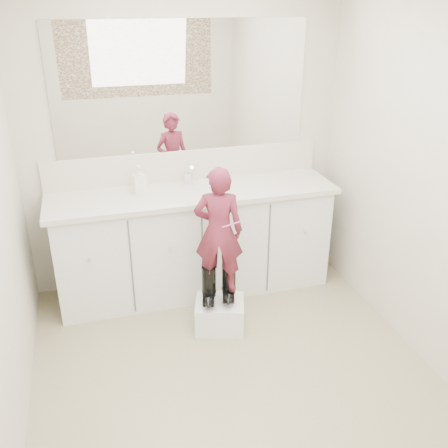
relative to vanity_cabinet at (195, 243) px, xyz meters
name	(u,v)px	position (x,y,z in m)	size (l,w,h in m)	color
floor	(239,383)	(0.00, -1.23, -0.42)	(3.00, 3.00, 0.00)	#867957
wall_back	(185,143)	(0.00, 0.27, 0.77)	(2.60, 2.60, 0.00)	beige
wall_front	(402,415)	(0.00, -2.73, 0.77)	(2.60, 2.60, 0.00)	beige
wall_right	(442,191)	(1.30, -1.23, 0.78)	(3.00, 3.00, 0.00)	beige
vanity_cabinet	(195,243)	(0.00, 0.00, 0.00)	(2.20, 0.55, 0.85)	silver
countertop	(194,193)	(0.00, -0.01, 0.45)	(2.28, 0.58, 0.04)	beige
backsplash	(186,165)	(0.00, 0.26, 0.59)	(2.28, 0.03, 0.25)	beige
mirror	(183,88)	(0.00, 0.26, 1.22)	(2.00, 0.02, 1.00)	white
dot_panel	(426,278)	(0.00, -2.71, 1.22)	(2.00, 0.01, 1.20)	#472819
faucet	(189,178)	(0.00, 0.15, 0.52)	(0.08, 0.08, 0.10)	silver
cup	(220,181)	(0.22, 0.00, 0.52)	(0.11, 0.11, 0.10)	beige
soap_bottle	(139,179)	(-0.41, 0.07, 0.57)	(0.10, 0.10, 0.22)	silver
step_stool	(220,314)	(0.04, -0.61, -0.31)	(0.36, 0.30, 0.23)	white
boot_left	(209,285)	(-0.03, -0.59, -0.05)	(0.11, 0.20, 0.30)	black
boot_right	(229,282)	(0.12, -0.59, -0.05)	(0.11, 0.20, 0.30)	black
toddler	(219,231)	(0.04, -0.59, 0.37)	(0.34, 0.23, 0.94)	#A3324B
toothbrush	(232,224)	(0.11, -0.67, 0.45)	(0.01, 0.01, 0.14)	#D85484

